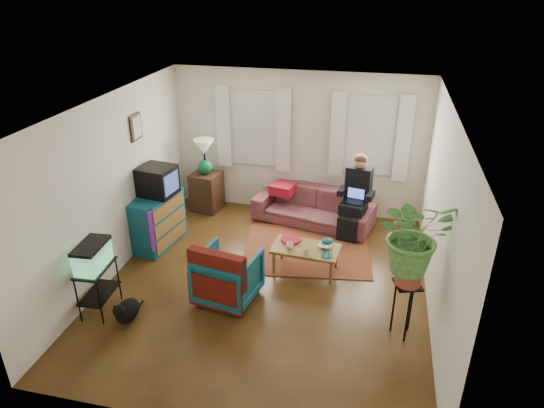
% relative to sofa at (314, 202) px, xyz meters
% --- Properties ---
extents(floor, '(4.50, 5.00, 0.01)m').
position_rel_sofa_xyz_m(floor, '(-0.38, -2.05, -0.41)').
color(floor, '#4F2B14').
rests_on(floor, ground).
extents(ceiling, '(4.50, 5.00, 0.01)m').
position_rel_sofa_xyz_m(ceiling, '(-0.38, -2.05, 2.19)').
color(ceiling, white).
rests_on(ceiling, wall_back).
extents(wall_back, '(4.50, 0.01, 2.60)m').
position_rel_sofa_xyz_m(wall_back, '(-0.38, 0.45, 0.89)').
color(wall_back, silver).
rests_on(wall_back, floor).
extents(wall_front, '(4.50, 0.01, 2.60)m').
position_rel_sofa_xyz_m(wall_front, '(-0.38, -4.55, 0.89)').
color(wall_front, silver).
rests_on(wall_front, floor).
extents(wall_left, '(0.01, 5.00, 2.60)m').
position_rel_sofa_xyz_m(wall_left, '(-2.63, -2.05, 0.89)').
color(wall_left, silver).
rests_on(wall_left, floor).
extents(wall_right, '(0.01, 5.00, 2.60)m').
position_rel_sofa_xyz_m(wall_right, '(1.87, -2.05, 0.89)').
color(wall_right, silver).
rests_on(wall_right, floor).
extents(window_left, '(1.08, 0.04, 1.38)m').
position_rel_sofa_xyz_m(window_left, '(-1.18, 0.43, 1.14)').
color(window_left, white).
rests_on(window_left, wall_back).
extents(window_right, '(1.08, 0.04, 1.38)m').
position_rel_sofa_xyz_m(window_right, '(0.87, 0.43, 1.14)').
color(window_right, white).
rests_on(window_right, wall_back).
extents(curtains_left, '(1.36, 0.06, 1.50)m').
position_rel_sofa_xyz_m(curtains_left, '(-1.18, 0.35, 1.14)').
color(curtains_left, white).
rests_on(curtains_left, wall_back).
extents(curtains_right, '(1.36, 0.06, 1.50)m').
position_rel_sofa_xyz_m(curtains_right, '(0.87, 0.35, 1.14)').
color(curtains_right, white).
rests_on(curtains_right, wall_back).
extents(picture_frame, '(0.04, 0.32, 0.40)m').
position_rel_sofa_xyz_m(picture_frame, '(-2.60, -1.20, 1.54)').
color(picture_frame, '#3D2616').
rests_on(picture_frame, wall_left).
extents(area_rug, '(2.20, 1.86, 0.01)m').
position_rel_sofa_xyz_m(area_rug, '(0.04, -0.98, -0.40)').
color(area_rug, brown).
rests_on(area_rug, floor).
extents(sofa, '(2.22, 1.24, 0.82)m').
position_rel_sofa_xyz_m(sofa, '(0.00, 0.00, 0.00)').
color(sofa, brown).
rests_on(sofa, floor).
extents(seated_person, '(0.65, 0.74, 1.25)m').
position_rel_sofa_xyz_m(seated_person, '(0.74, -0.16, 0.21)').
color(seated_person, black).
rests_on(seated_person, sofa).
extents(side_table, '(0.57, 0.57, 0.72)m').
position_rel_sofa_xyz_m(side_table, '(-2.03, 0.09, -0.05)').
color(side_table, '#412F18').
rests_on(side_table, floor).
extents(table_lamp, '(0.43, 0.43, 0.66)m').
position_rel_sofa_xyz_m(table_lamp, '(-2.03, 0.09, 0.63)').
color(table_lamp, white).
rests_on(table_lamp, side_table).
extents(dresser, '(0.63, 1.03, 0.87)m').
position_rel_sofa_xyz_m(dresser, '(-2.37, -1.33, 0.03)').
color(dresser, '#136974').
rests_on(dresser, floor).
extents(crt_tv, '(0.60, 0.56, 0.47)m').
position_rel_sofa_xyz_m(crt_tv, '(-2.34, -1.23, 0.70)').
color(crt_tv, black).
rests_on(crt_tv, dresser).
extents(aquarium_stand, '(0.37, 0.62, 0.67)m').
position_rel_sofa_xyz_m(aquarium_stand, '(-2.38, -3.11, -0.07)').
color(aquarium_stand, black).
rests_on(aquarium_stand, floor).
extents(aquarium, '(0.33, 0.57, 0.35)m').
position_rel_sofa_xyz_m(aquarium, '(-2.38, -3.11, 0.44)').
color(aquarium, '#7FD899').
rests_on(aquarium, aquarium_stand).
extents(black_cat, '(0.30, 0.44, 0.36)m').
position_rel_sofa_xyz_m(black_cat, '(-1.94, -3.22, -0.23)').
color(black_cat, black).
rests_on(black_cat, floor).
extents(armchair, '(0.88, 0.84, 0.78)m').
position_rel_sofa_xyz_m(armchair, '(-0.81, -2.47, -0.02)').
color(armchair, navy).
rests_on(armchair, floor).
extents(serape_throw, '(0.81, 0.32, 0.65)m').
position_rel_sofa_xyz_m(serape_throw, '(-0.86, -2.77, 0.15)').
color(serape_throw, '#9E0A0A').
rests_on(serape_throw, armchair).
extents(coffee_table, '(1.03, 0.62, 0.41)m').
position_rel_sofa_xyz_m(coffee_table, '(0.12, -1.58, -0.20)').
color(coffee_table, brown).
rests_on(coffee_table, floor).
extents(cup_a, '(0.12, 0.12, 0.09)m').
position_rel_sofa_xyz_m(cup_a, '(-0.11, -1.65, 0.04)').
color(cup_a, white).
rests_on(cup_a, coffee_table).
extents(cup_b, '(0.10, 0.10, 0.08)m').
position_rel_sofa_xyz_m(cup_b, '(0.15, -1.75, 0.04)').
color(cup_b, beige).
rests_on(cup_b, coffee_table).
extents(bowl, '(0.21, 0.21, 0.05)m').
position_rel_sofa_xyz_m(bowl, '(0.39, -1.52, 0.02)').
color(bowl, white).
rests_on(bowl, coffee_table).
extents(snack_tray, '(0.33, 0.33, 0.04)m').
position_rel_sofa_xyz_m(snack_tray, '(-0.14, -1.43, 0.02)').
color(snack_tray, '#B21414').
rests_on(snack_tray, coffee_table).
extents(birdcage, '(0.17, 0.17, 0.29)m').
position_rel_sofa_xyz_m(birdcage, '(0.44, -1.75, 0.14)').
color(birdcage, '#115B6B').
rests_on(birdcage, coffee_table).
extents(plant_stand, '(0.40, 0.40, 0.76)m').
position_rel_sofa_xyz_m(plant_stand, '(1.51, -2.71, -0.03)').
color(plant_stand, black).
rests_on(plant_stand, floor).
extents(potted_plant, '(1.05, 0.97, 0.96)m').
position_rel_sofa_xyz_m(potted_plant, '(1.51, -2.71, 0.87)').
color(potted_plant, '#599947').
rests_on(potted_plant, plant_stand).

